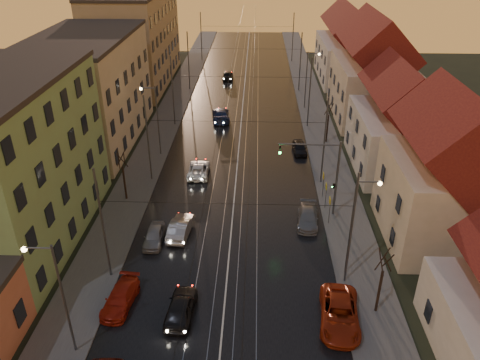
# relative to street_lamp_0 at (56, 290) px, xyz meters

# --- Properties ---
(road) EXTENTS (16.00, 120.00, 0.04)m
(road) POSITION_rel_street_lamp_0_xyz_m (9.10, 38.00, -4.87)
(road) COLOR black
(road) RESTS_ON ground
(sidewalk_left) EXTENTS (4.00, 120.00, 0.15)m
(sidewalk_left) POSITION_rel_street_lamp_0_xyz_m (-0.90, 38.00, -4.81)
(sidewalk_left) COLOR #4C4C4C
(sidewalk_left) RESTS_ON ground
(sidewalk_right) EXTENTS (4.00, 120.00, 0.15)m
(sidewalk_right) POSITION_rel_street_lamp_0_xyz_m (19.10, 38.00, -4.81)
(sidewalk_right) COLOR #4C4C4C
(sidewalk_right) RESTS_ON ground
(tram_rail_0) EXTENTS (0.06, 120.00, 0.03)m
(tram_rail_0) POSITION_rel_street_lamp_0_xyz_m (6.90, 38.00, -4.83)
(tram_rail_0) COLOR gray
(tram_rail_0) RESTS_ON road
(tram_rail_1) EXTENTS (0.06, 120.00, 0.03)m
(tram_rail_1) POSITION_rel_street_lamp_0_xyz_m (8.33, 38.00, -4.83)
(tram_rail_1) COLOR gray
(tram_rail_1) RESTS_ON road
(tram_rail_2) EXTENTS (0.06, 120.00, 0.03)m
(tram_rail_2) POSITION_rel_street_lamp_0_xyz_m (9.87, 38.00, -4.83)
(tram_rail_2) COLOR gray
(tram_rail_2) RESTS_ON road
(tram_rail_3) EXTENTS (0.06, 120.00, 0.03)m
(tram_rail_3) POSITION_rel_street_lamp_0_xyz_m (11.30, 38.00, -4.83)
(tram_rail_3) COLOR gray
(tram_rail_3) RESTS_ON road
(apartment_left_1) EXTENTS (10.00, 18.00, 13.00)m
(apartment_left_1) POSITION_rel_street_lamp_0_xyz_m (-8.40, 12.00, 1.61)
(apartment_left_1) COLOR #6F8F5B
(apartment_left_1) RESTS_ON ground
(apartment_left_2) EXTENTS (10.00, 20.00, 12.00)m
(apartment_left_2) POSITION_rel_street_lamp_0_xyz_m (-8.40, 32.00, 1.11)
(apartment_left_2) COLOR tan
(apartment_left_2) RESTS_ON ground
(apartment_left_3) EXTENTS (10.00, 24.00, 14.00)m
(apartment_left_3) POSITION_rel_street_lamp_0_xyz_m (-8.40, 56.00, 2.11)
(apartment_left_3) COLOR #8E7D5C
(apartment_left_3) RESTS_ON ground
(house_right_1) EXTENTS (8.67, 10.20, 10.80)m
(house_right_1) POSITION_rel_street_lamp_0_xyz_m (26.10, 13.00, 0.56)
(house_right_1) COLOR beige
(house_right_1) RESTS_ON ground
(house_right_2) EXTENTS (9.18, 12.24, 9.20)m
(house_right_2) POSITION_rel_street_lamp_0_xyz_m (26.10, 26.00, -0.24)
(house_right_2) COLOR beige
(house_right_2) RESTS_ON ground
(house_right_3) EXTENTS (9.18, 14.28, 11.50)m
(house_right_3) POSITION_rel_street_lamp_0_xyz_m (26.10, 41.00, 0.92)
(house_right_3) COLOR beige
(house_right_3) RESTS_ON ground
(house_right_4) EXTENTS (9.18, 16.32, 10.00)m
(house_right_4) POSITION_rel_street_lamp_0_xyz_m (26.10, 59.00, 0.16)
(house_right_4) COLOR beige
(house_right_4) RESTS_ON ground
(catenary_pole_l_1) EXTENTS (0.16, 0.16, 9.00)m
(catenary_pole_l_1) POSITION_rel_street_lamp_0_xyz_m (0.50, 7.00, -0.39)
(catenary_pole_l_1) COLOR #595B60
(catenary_pole_l_1) RESTS_ON ground
(catenary_pole_r_1) EXTENTS (0.16, 0.16, 9.00)m
(catenary_pole_r_1) POSITION_rel_street_lamp_0_xyz_m (17.70, 7.00, -0.39)
(catenary_pole_r_1) COLOR #595B60
(catenary_pole_r_1) RESTS_ON ground
(catenary_pole_l_2) EXTENTS (0.16, 0.16, 9.00)m
(catenary_pole_l_2) POSITION_rel_street_lamp_0_xyz_m (0.50, 22.00, -0.39)
(catenary_pole_l_2) COLOR #595B60
(catenary_pole_l_2) RESTS_ON ground
(catenary_pole_r_2) EXTENTS (0.16, 0.16, 9.00)m
(catenary_pole_r_2) POSITION_rel_street_lamp_0_xyz_m (17.70, 22.00, -0.39)
(catenary_pole_r_2) COLOR #595B60
(catenary_pole_r_2) RESTS_ON ground
(catenary_pole_l_3) EXTENTS (0.16, 0.16, 9.00)m
(catenary_pole_l_3) POSITION_rel_street_lamp_0_xyz_m (0.50, 37.00, -0.39)
(catenary_pole_l_3) COLOR #595B60
(catenary_pole_l_3) RESTS_ON ground
(catenary_pole_r_3) EXTENTS (0.16, 0.16, 9.00)m
(catenary_pole_r_3) POSITION_rel_street_lamp_0_xyz_m (17.70, 37.00, -0.39)
(catenary_pole_r_3) COLOR #595B60
(catenary_pole_r_3) RESTS_ON ground
(catenary_pole_l_4) EXTENTS (0.16, 0.16, 9.00)m
(catenary_pole_l_4) POSITION_rel_street_lamp_0_xyz_m (0.50, 52.00, -0.39)
(catenary_pole_l_4) COLOR #595B60
(catenary_pole_l_4) RESTS_ON ground
(catenary_pole_r_4) EXTENTS (0.16, 0.16, 9.00)m
(catenary_pole_r_4) POSITION_rel_street_lamp_0_xyz_m (17.70, 52.00, -0.39)
(catenary_pole_r_4) COLOR #595B60
(catenary_pole_r_4) RESTS_ON ground
(catenary_pole_l_5) EXTENTS (0.16, 0.16, 9.00)m
(catenary_pole_l_5) POSITION_rel_street_lamp_0_xyz_m (0.50, 70.00, -0.39)
(catenary_pole_l_5) COLOR #595B60
(catenary_pole_l_5) RESTS_ON ground
(catenary_pole_r_5) EXTENTS (0.16, 0.16, 9.00)m
(catenary_pole_r_5) POSITION_rel_street_lamp_0_xyz_m (17.70, 70.00, -0.39)
(catenary_pole_r_5) COLOR #595B60
(catenary_pole_r_5) RESTS_ON ground
(street_lamp_0) EXTENTS (1.75, 0.32, 8.00)m
(street_lamp_0) POSITION_rel_street_lamp_0_xyz_m (0.00, 0.00, 0.00)
(street_lamp_0) COLOR #595B60
(street_lamp_0) RESTS_ON ground
(street_lamp_1) EXTENTS (1.75, 0.32, 8.00)m
(street_lamp_1) POSITION_rel_street_lamp_0_xyz_m (18.21, 8.00, 0.00)
(street_lamp_1) COLOR #595B60
(street_lamp_1) RESTS_ON ground
(street_lamp_2) EXTENTS (1.75, 0.32, 8.00)m
(street_lamp_2) POSITION_rel_street_lamp_0_xyz_m (0.00, 28.00, 0.00)
(street_lamp_2) COLOR #595B60
(street_lamp_2) RESTS_ON ground
(street_lamp_3) EXTENTS (1.75, 0.32, 8.00)m
(street_lamp_3) POSITION_rel_street_lamp_0_xyz_m (18.21, 44.00, 0.00)
(street_lamp_3) COLOR #595B60
(street_lamp_3) RESTS_ON ground
(traffic_light_mast) EXTENTS (5.30, 0.32, 7.20)m
(traffic_light_mast) POSITION_rel_street_lamp_0_xyz_m (17.10, 16.00, -0.29)
(traffic_light_mast) COLOR #595B60
(traffic_light_mast) RESTS_ON ground
(bare_tree_0) EXTENTS (1.09, 1.09, 5.11)m
(bare_tree_0) POSITION_rel_street_lamp_0_xyz_m (-1.09, 18.00, -2.40)
(bare_tree_0) COLOR black
(bare_tree_0) RESTS_ON ground
(bare_tree_1) EXTENTS (1.09, 1.09, 5.11)m
(bare_tree_1) POSITION_rel_street_lamp_0_xyz_m (19.31, 4.00, -2.40)
(bare_tree_1) COLOR black
(bare_tree_1) RESTS_ON ground
(bare_tree_2) EXTENTS (1.09, 1.09, 5.11)m
(bare_tree_2) POSITION_rel_street_lamp_0_xyz_m (19.51, 32.00, -2.40)
(bare_tree_2) COLOR black
(bare_tree_2) RESTS_ON ground
(driving_car_0) EXTENTS (1.98, 4.38, 1.46)m
(driving_car_0) POSITION_rel_street_lamp_0_xyz_m (6.29, 3.25, -4.16)
(driving_car_0) COLOR black
(driving_car_0) RESTS_ON ground
(driving_car_1) EXTENTS (1.92, 4.47, 1.43)m
(driving_car_1) POSITION_rel_street_lamp_0_xyz_m (4.89, 12.52, -4.17)
(driving_car_1) COLOR #98989D
(driving_car_1) RESTS_ON ground
(driving_car_2) EXTENTS (2.14, 4.56, 1.26)m
(driving_car_2) POSITION_rel_street_lamp_0_xyz_m (5.18, 23.31, -4.26)
(driving_car_2) COLOR white
(driving_car_2) RESTS_ON ground
(driving_car_3) EXTENTS (2.77, 5.62, 1.57)m
(driving_car_3) POSITION_rel_street_lamp_0_xyz_m (6.36, 39.00, -4.10)
(driving_car_3) COLOR navy
(driving_car_3) RESTS_ON ground
(driving_car_4) EXTENTS (1.80, 4.28, 1.45)m
(driving_car_4) POSITION_rel_street_lamp_0_xyz_m (6.20, 57.92, -4.16)
(driving_car_4) COLOR black
(driving_car_4) RESTS_ON ground
(parked_left_2) EXTENTS (2.17, 4.41, 1.23)m
(parked_left_2) POSITION_rel_street_lamp_0_xyz_m (2.02, 4.06, -4.27)
(parked_left_2) COLOR #AA2111
(parked_left_2) RESTS_ON ground
(parked_left_3) EXTENTS (1.51, 3.72, 1.27)m
(parked_left_3) POSITION_rel_street_lamp_0_xyz_m (2.90, 11.36, -4.25)
(parked_left_3) COLOR #949499
(parked_left_3) RESTS_ON ground
(parked_right_0) EXTENTS (3.02, 5.60, 1.49)m
(parked_right_0) POSITION_rel_street_lamp_0_xyz_m (16.69, 2.99, -4.14)
(parked_right_0) COLOR #99270F
(parked_right_0) RESTS_ON ground
(parked_right_1) EXTENTS (2.14, 4.44, 1.25)m
(parked_right_1) POSITION_rel_street_lamp_0_xyz_m (15.69, 14.57, -4.26)
(parked_right_1) COLOR gray
(parked_right_1) RESTS_ON ground
(parked_right_2) EXTENTS (1.64, 3.74, 1.25)m
(parked_right_2) POSITION_rel_street_lamp_0_xyz_m (16.08, 29.09, -4.26)
(parked_right_2) COLOR black
(parked_right_2) RESTS_ON ground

